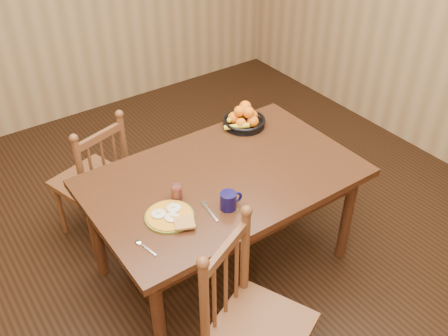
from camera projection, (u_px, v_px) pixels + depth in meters
room at (224, 83)px, 2.60m from camera, size 4.52×5.02×2.72m
dining_table at (224, 186)px, 3.00m from camera, size 1.60×1.00×0.75m
chair_far at (94, 180)px, 3.37m from camera, size 0.53×0.52×0.95m
chair_near at (253, 324)px, 2.42m from camera, size 0.59×0.58×1.00m
breakfast_plate at (170, 216)px, 2.64m from camera, size 0.26×0.30×0.04m
fork at (209, 210)px, 2.69m from camera, size 0.04×0.18×0.00m
spoon at (142, 244)px, 2.48m from camera, size 0.05×0.16×0.01m
coffee_mug at (229, 200)px, 2.68m from camera, size 0.13×0.09×0.10m
juice_glass at (177, 193)px, 2.75m from camera, size 0.06×0.06×0.09m
fruit_bowl at (244, 119)px, 3.36m from camera, size 0.29×0.29×0.17m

